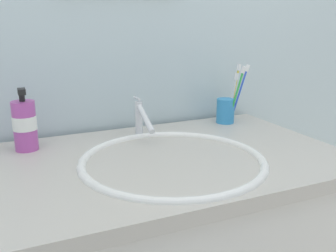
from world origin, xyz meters
The scene contains 9 objects.
tiled_wall_back centered at (0.00, 0.35, 1.20)m, with size 2.23×0.04×2.40m, color silver.
sink_basin centered at (0.02, -0.05, 0.84)m, with size 0.50×0.50×0.10m.
faucet centered at (0.02, 0.19, 0.94)m, with size 0.02×0.16×0.12m.
toothbrush_cup centered at (0.36, 0.23, 0.92)m, with size 0.06×0.06×0.09m, color #338CCC.
toothbrush_yellow centered at (0.41, 0.25, 0.99)m, with size 0.05×0.02×0.20m.
toothbrush_blue centered at (0.41, 0.21, 0.99)m, with size 0.06×0.03×0.21m.
toothbrush_green centered at (0.38, 0.19, 0.99)m, with size 0.04×0.06×0.21m.
toothbrush_white centered at (0.39, 0.23, 0.98)m, with size 0.04×0.02×0.17m.
soap_dispenser centered at (-0.32, 0.21, 0.95)m, with size 0.07×0.07×0.18m.
Camera 1 is at (-0.38, -0.91, 1.24)m, focal length 40.74 mm.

